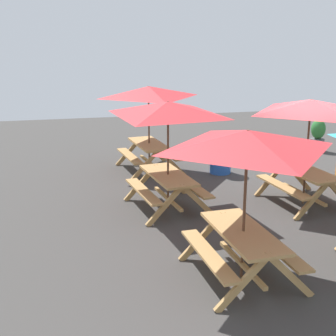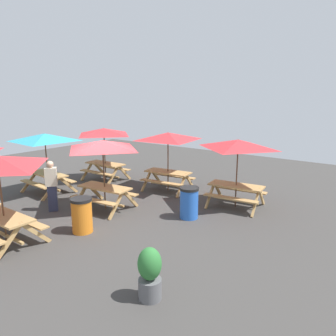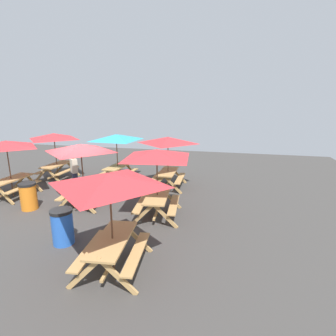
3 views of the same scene
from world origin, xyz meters
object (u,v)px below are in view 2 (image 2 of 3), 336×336
trash_bin_blue (189,203)px  potted_plant_0 (150,273)px  picnic_table_1 (45,142)px  picnic_table_4 (103,150)px  trash_bin_orange (82,215)px  picnic_table_0 (168,141)px  picnic_table_5 (238,149)px  person_standing (52,185)px  picnic_table_2 (104,135)px

trash_bin_blue → potted_plant_0: (1.66, -3.86, 0.03)m
picnic_table_1 → trash_bin_blue: size_ratio=2.88×
picnic_table_4 → trash_bin_orange: bearing=-67.9°
picnic_table_0 → trash_bin_blue: bearing=-48.4°
picnic_table_0 → trash_bin_orange: (0.51, -4.65, -1.49)m
picnic_table_5 → picnic_table_4: bearing=-147.4°
trash_bin_blue → potted_plant_0: bearing=-66.7°
picnic_table_1 → picnic_table_4: (3.13, 0.05, 0.00)m
trash_bin_orange → trash_bin_blue: size_ratio=1.00×
potted_plant_0 → person_standing: size_ratio=0.62×
picnic_table_4 → person_standing: picnic_table_4 is taller
trash_bin_blue → picnic_table_5: bearing=68.9°
picnic_table_5 → trash_bin_orange: (-2.49, -4.47, -1.49)m
picnic_table_2 → picnic_table_4: (2.76, -2.56, 0.00)m
potted_plant_0 → person_standing: (-5.57, 1.72, 0.36)m
picnic_table_0 → potted_plant_0: (3.96, -5.86, -1.47)m
potted_plant_0 → trash_bin_orange: bearing=160.7°
picnic_table_0 → picnic_table_4: size_ratio=1.20×
trash_bin_orange → potted_plant_0: potted_plant_0 is taller
trash_bin_blue → picnic_table_0: bearing=139.1°
picnic_table_5 → picnic_table_0: bearing=169.7°
picnic_table_4 → potted_plant_0: size_ratio=2.26×
trash_bin_blue → person_standing: 4.47m
trash_bin_orange → trash_bin_blue: (1.79, 2.65, 0.00)m
potted_plant_0 → picnic_table_1: bearing=159.3°
picnic_table_0 → picnic_table_5: size_ratio=1.20×
trash_bin_orange → potted_plant_0: 3.66m
trash_bin_blue → potted_plant_0: 4.21m
picnic_table_1 → picnic_table_5: 7.12m
trash_bin_orange → person_standing: size_ratio=0.59×
picnic_table_2 → picnic_table_5: size_ratio=1.00×
trash_bin_orange → picnic_table_5: bearing=60.9°
picnic_table_1 → picnic_table_2: 2.64m
picnic_table_5 → person_standing: (-4.60, -3.96, -1.10)m
picnic_table_4 → picnic_table_2: bearing=130.8°
picnic_table_2 → picnic_table_4: 3.76m
picnic_table_1 → picnic_table_2: size_ratio=1.21×
picnic_table_2 → picnic_table_4: bearing=-46.0°
picnic_table_5 → trash_bin_orange: bearing=-125.9°
picnic_table_2 → person_standing: 4.18m
picnic_table_4 → potted_plant_0: picnic_table_4 is taller
picnic_table_5 → trash_bin_blue: size_ratio=2.38×
picnic_table_0 → picnic_table_5: bearing=-11.0°
picnic_table_1 → potted_plant_0: bearing=-17.0°
trash_bin_orange → potted_plant_0: bearing=-19.3°
trash_bin_orange → picnic_table_1: bearing=158.1°
picnic_table_5 → trash_bin_blue: (-0.70, -1.81, -1.49)m
picnic_table_1 → picnic_table_4: 3.13m
trash_bin_orange → potted_plant_0: (3.45, -1.21, 0.03)m
picnic_table_4 → trash_bin_orange: 2.42m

